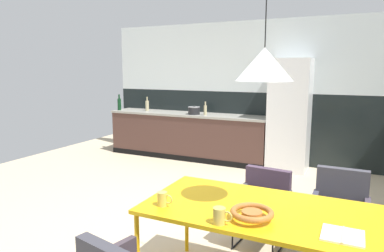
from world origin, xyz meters
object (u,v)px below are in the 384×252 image
pendant_lamp_over_table_near (264,64)px  armchair_head_of_table (340,204)px  open_book (343,235)px  bottle_vinegar_dark (119,104)px  dining_table (261,213)px  armchair_facing_counter (263,198)px  refrigerator_column (289,115)px  bottle_spice_small (205,110)px  bottle_oil_tall (147,105)px  cooking_pot (194,110)px  fruit_bowl (252,213)px  mug_tall_blue (220,216)px  mug_glass_clear (163,199)px

pendant_lamp_over_table_near → armchair_head_of_table: bearing=62.4°
open_book → bottle_vinegar_dark: (-4.46, 3.70, 0.28)m
open_book → dining_table: bearing=158.9°
armchair_facing_counter → refrigerator_column: bearing=-78.5°
bottle_spice_small → pendant_lamp_over_table_near: 4.13m
armchair_facing_counter → bottle_spice_small: size_ratio=2.92×
armchair_facing_counter → bottle_vinegar_dark: (-3.71, 2.62, 0.54)m
bottle_oil_tall → bottle_vinegar_dark: 0.61m
cooking_pot → bottle_vinegar_dark: 1.70m
armchair_head_of_table → cooking_pot: size_ratio=3.64×
bottle_oil_tall → refrigerator_column: bearing=-0.2°
pendant_lamp_over_table_near → bottle_oil_tall: bearing=132.0°
fruit_bowl → cooking_pot: size_ratio=1.31×
fruit_bowl → mug_tall_blue: size_ratio=2.22×
armchair_head_of_table → bottle_vinegar_dark: 5.12m
dining_table → armchair_facing_counter: 0.91m
refrigerator_column → bottle_spice_small: 1.51m
bottle_vinegar_dark → bottle_spice_small: bearing=0.8°
mug_tall_blue → mug_glass_clear: (-0.49, 0.10, -0.00)m
mug_glass_clear → cooking_pot: cooking_pot is taller
armchair_head_of_table → fruit_bowl: armchair_head_of_table is taller
cooking_pot → pendant_lamp_over_table_near: size_ratio=0.25×
armchair_head_of_table → mug_glass_clear: size_ratio=6.68×
armchair_head_of_table → bottle_vinegar_dark: (-4.41, 2.56, 0.50)m
armchair_facing_counter → fruit_bowl: fruit_bowl is taller
cooking_pot → bottle_vinegar_dark: (-1.70, -0.05, 0.06)m
open_book → bottle_vinegar_dark: bearing=140.4°
refrigerator_column → cooking_pot: size_ratio=8.49×
bottle_oil_tall → mug_tall_blue: bearing=-51.9°
bottle_vinegar_dark → armchair_head_of_table: bearing=-30.2°
mug_glass_clear → bottle_oil_tall: bottle_oil_tall is taller
dining_table → armchair_head_of_table: armchair_head_of_table is taller
fruit_bowl → bottle_oil_tall: bearing=130.6°
dining_table → cooking_pot: size_ratio=7.54×
dining_table → mug_tall_blue: (-0.18, -0.38, 0.10)m
dining_table → mug_glass_clear: size_ratio=13.85×
mug_tall_blue → pendant_lamp_over_table_near: (0.18, 0.33, 0.97)m
open_book → bottle_vinegar_dark: bottle_vinegar_dark is taller
dining_table → bottle_vinegar_dark: bottle_vinegar_dark is taller
armchair_facing_counter → mug_tall_blue: mug_tall_blue is taller
mug_glass_clear → bottle_spice_small: bottle_spice_small is taller
cooking_pot → bottle_spice_small: size_ratio=0.88×
mug_glass_clear → refrigerator_column: bearing=86.9°
fruit_bowl → bottle_spice_small: 4.21m
armchair_head_of_table → cooking_pot: 3.78m
bottle_spice_small → mug_tall_blue: bearing=-65.3°
dining_table → refrigerator_column: bearing=97.1°
armchair_head_of_table → fruit_bowl: 1.28m
open_book → mug_glass_clear: 1.22m
armchair_head_of_table → fruit_bowl: size_ratio=2.79×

